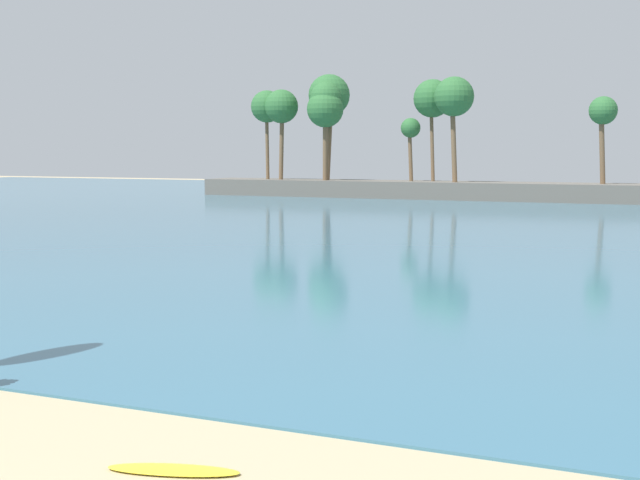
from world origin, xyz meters
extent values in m
cube|color=#386B84|center=(0.00, 66.26, 0.03)|extent=(220.00, 114.40, 0.06)
cube|color=#605B54|center=(0.00, 83.46, 0.90)|extent=(82.93, 6.00, 1.80)
cylinder|color=brown|center=(-13.68, 82.15, 6.02)|extent=(0.92, 0.57, 8.46)
sphere|color=#2D6633|center=(-13.68, 82.15, 10.25)|extent=(3.92, 3.92, 3.92)
cylinder|color=brown|center=(-27.57, 82.26, 6.12)|extent=(0.59, 0.95, 8.66)
sphere|color=#2D6633|center=(-27.57, 82.26, 10.44)|extent=(3.35, 3.35, 3.35)
cylinder|color=brown|center=(-35.01, 83.09, 5.77)|extent=(0.49, 0.40, 7.94)
sphere|color=#2D6633|center=(-35.01, 83.09, 9.74)|extent=(3.51, 3.51, 3.51)
cylinder|color=brown|center=(-27.53, 81.98, 5.54)|extent=(0.60, 0.69, 7.49)
sphere|color=#2D6633|center=(-27.53, 81.98, 9.28)|extent=(3.87, 3.87, 3.87)
cylinder|color=brown|center=(0.40, 82.91, 5.23)|extent=(0.78, 0.82, 6.88)
sphere|color=#2D6633|center=(0.40, 82.91, 8.65)|extent=(2.64, 2.64, 2.64)
cylinder|color=brown|center=(-18.59, 83.44, 4.53)|extent=(0.62, 0.48, 5.47)
sphere|color=#2D6633|center=(-18.59, 83.44, 7.25)|extent=(2.02, 2.02, 2.02)
cylinder|color=brown|center=(-32.97, 82.56, 5.74)|extent=(0.64, 0.51, 7.90)
sphere|color=#2D6633|center=(-32.97, 82.56, 9.68)|extent=(3.64, 3.64, 3.64)
cylinder|color=brown|center=(-16.52, 84.16, 6.02)|extent=(0.73, 0.51, 8.44)
sphere|color=#2D6633|center=(-16.52, 84.16, 10.23)|extent=(3.89, 3.89, 3.89)
cylinder|color=brown|center=(-27.88, 83.79, 6.31)|extent=(1.05, 0.65, 9.04)
sphere|color=#2D6633|center=(-27.88, 83.79, 10.82)|extent=(4.44, 4.44, 4.44)
ellipsoid|color=yellow|center=(3.50, 6.53, 0.04)|extent=(2.16, 1.10, 0.08)
camera|label=1|loc=(11.05, -4.70, 4.92)|focal=50.36mm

